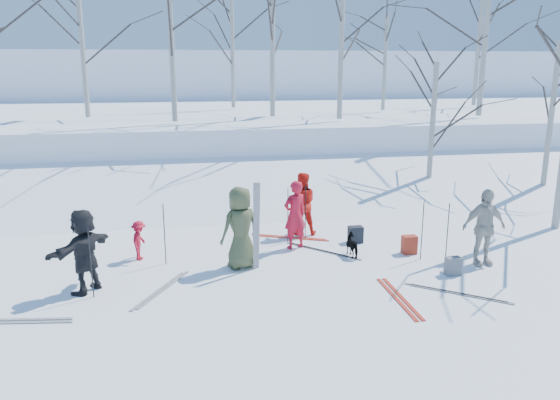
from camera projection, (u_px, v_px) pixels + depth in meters
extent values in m
plane|color=white|center=(294.00, 281.00, 10.92)|extent=(120.00, 120.00, 0.00)
cube|color=white|center=(249.00, 194.00, 17.56)|extent=(70.00, 9.49, 4.12)
cube|color=white|center=(223.00, 131.00, 26.89)|extent=(70.00, 18.00, 2.20)
cube|color=white|center=(203.00, 91.00, 46.68)|extent=(90.00, 30.00, 6.00)
imported|color=#3F482B|center=(240.00, 228.00, 11.44)|extent=(1.01, 0.86, 1.76)
imported|color=red|center=(295.00, 215.00, 12.68)|extent=(0.69, 0.57, 1.62)
imported|color=red|center=(302.00, 204.00, 13.73)|extent=(0.85, 0.70, 1.59)
imported|color=red|center=(139.00, 240.00, 12.01)|extent=(0.45, 0.63, 0.88)
imported|color=beige|center=(484.00, 227.00, 11.62)|extent=(0.99, 0.42, 1.67)
imported|color=black|center=(84.00, 251.00, 10.23)|extent=(1.28, 1.50, 1.62)
imported|color=black|center=(354.00, 245.00, 12.26)|extent=(0.36, 0.63, 0.51)
cube|color=silver|center=(255.00, 227.00, 11.27)|extent=(0.08, 0.16, 1.90)
cube|color=silver|center=(258.00, 226.00, 11.31)|extent=(0.09, 0.23, 1.89)
cylinder|color=black|center=(305.00, 212.00, 13.41)|extent=(0.02, 0.02, 1.34)
cylinder|color=black|center=(91.00, 263.00, 9.99)|extent=(0.02, 0.02, 1.34)
cylinder|color=black|center=(164.00, 235.00, 11.67)|extent=(0.02, 0.02, 1.34)
cylinder|color=black|center=(288.00, 215.00, 13.14)|extent=(0.02, 0.02, 1.34)
cylinder|color=black|center=(422.00, 231.00, 11.95)|extent=(0.02, 0.02, 1.34)
cylinder|color=black|center=(447.00, 233.00, 11.76)|extent=(0.02, 0.02, 1.34)
cube|color=maroon|center=(409.00, 245.00, 12.45)|extent=(0.32, 0.22, 0.42)
cube|color=#5B5E63|center=(453.00, 266.00, 11.18)|extent=(0.30, 0.20, 0.38)
cube|color=black|center=(355.00, 234.00, 13.22)|extent=(0.34, 0.24, 0.40)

